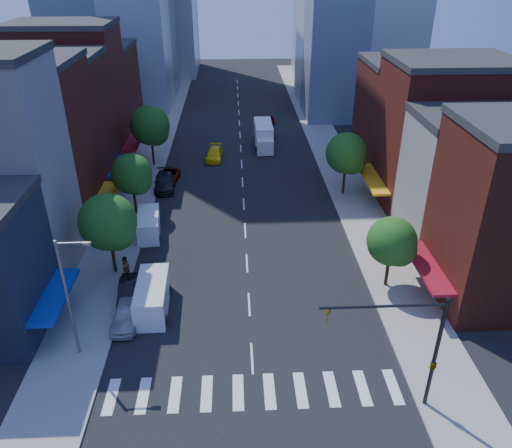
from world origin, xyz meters
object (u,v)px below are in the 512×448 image
(traffic_car_oncoming, at_px, (268,131))
(parked_car_third, at_px, (168,177))
(parked_car_second, at_px, (130,292))
(cargo_van_far, at_px, (149,225))
(pedestrian_far, at_px, (125,265))
(taxi, at_px, (214,154))
(cargo_van_near, at_px, (152,298))
(parked_car_front, at_px, (126,314))
(parked_car_rear, at_px, (165,182))
(traffic_car_far, at_px, (269,119))
(box_truck, at_px, (264,136))
(pedestrian_near, at_px, (125,266))

(traffic_car_oncoming, bearing_deg, parked_car_third, 53.84)
(parked_car_second, relative_size, cargo_van_far, 0.89)
(parked_car_third, bearing_deg, pedestrian_far, -87.71)
(parked_car_second, xyz_separation_m, taxi, (5.89, 30.93, -0.04))
(parked_car_third, xyz_separation_m, traffic_car_oncoming, (13.32, 16.87, 0.10))
(cargo_van_near, relative_size, taxi, 1.14)
(parked_car_front, distance_m, taxi, 34.15)
(parked_car_rear, distance_m, pedestrian_far, 18.18)
(taxi, bearing_deg, traffic_car_far, 65.39)
(parked_car_rear, relative_size, traffic_car_oncoming, 1.23)
(parked_car_front, bearing_deg, taxi, 81.03)
(cargo_van_near, distance_m, traffic_car_oncoming, 43.44)
(parked_car_front, bearing_deg, parked_car_rear, 90.46)
(parked_car_rear, height_order, taxi, parked_car_rear)
(box_truck, bearing_deg, cargo_van_near, -106.52)
(traffic_car_far, distance_m, box_truck, 11.03)
(traffic_car_far, bearing_deg, taxi, 62.97)
(cargo_van_near, distance_m, pedestrian_near, 5.73)
(parked_car_third, height_order, parked_car_rear, parked_car_rear)
(parked_car_third, bearing_deg, parked_car_rear, -91.05)
(parked_car_front, xyz_separation_m, pedestrian_near, (-1.21, 6.23, 0.14))
(parked_car_rear, xyz_separation_m, traffic_car_oncoming, (13.56, 18.68, -0.06))
(cargo_van_near, bearing_deg, taxi, 81.32)
(parked_car_front, bearing_deg, pedestrian_near, 101.59)
(parked_car_front, distance_m, cargo_van_far, 13.32)
(parked_car_rear, height_order, cargo_van_near, cargo_van_near)
(parked_car_third, height_order, box_truck, box_truck)
(pedestrian_near, bearing_deg, parked_car_second, -149.51)
(cargo_van_far, distance_m, traffic_car_far, 38.76)
(parked_car_second, relative_size, traffic_car_far, 1.20)
(parked_car_front, relative_size, traffic_car_oncoming, 1.03)
(cargo_van_near, relative_size, pedestrian_far, 3.44)
(traffic_car_far, bearing_deg, pedestrian_far, 71.77)
(pedestrian_far, bearing_deg, cargo_van_far, -177.01)
(taxi, xyz_separation_m, traffic_car_oncoming, (7.94, 9.46, 0.02))
(parked_car_front, height_order, parked_car_second, parked_car_front)
(pedestrian_near, bearing_deg, cargo_van_far, 6.30)
(parked_car_third, xyz_separation_m, cargo_van_far, (-0.50, -12.96, 0.42))
(pedestrian_near, relative_size, pedestrian_far, 0.95)
(parked_car_rear, bearing_deg, pedestrian_near, -97.92)
(box_truck, bearing_deg, taxi, -145.78)
(parked_car_second, height_order, traffic_car_far, parked_car_second)
(cargo_van_far, bearing_deg, traffic_car_oncoming, 59.02)
(traffic_car_far, xyz_separation_m, pedestrian_far, (-15.37, -42.99, 0.32))
(traffic_car_far, relative_size, box_truck, 0.48)
(parked_car_third, bearing_deg, traffic_car_oncoming, 58.33)
(parked_car_front, distance_m, parked_car_third, 26.28)
(cargo_van_far, bearing_deg, parked_car_second, -96.21)
(parked_car_third, relative_size, parked_car_rear, 0.84)
(parked_car_rear, xyz_separation_m, traffic_car_far, (14.10, 24.86, -0.15))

